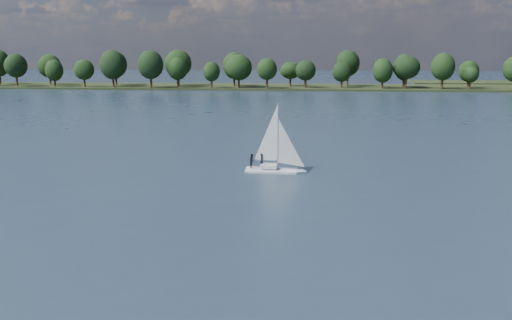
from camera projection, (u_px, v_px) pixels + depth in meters
The scene contains 4 objects.
ground at pixel (298, 118), 127.73m from camera, with size 700.00×700.00×0.00m, color #233342.
far_shore at pixel (306, 88), 237.22m from camera, with size 660.00×40.00×1.50m, color black.
sailboat at pixel (272, 152), 69.36m from camera, with size 6.84×2.14×8.91m.
treeline at pixel (286, 68), 232.39m from camera, with size 563.29×73.42×18.02m.
Camera 1 is at (3.39, -27.57, 14.41)m, focal length 40.00 mm.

